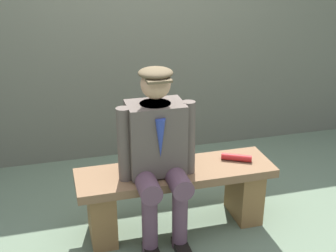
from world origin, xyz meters
The scene contains 5 objects.
ground_plane centered at (0.00, 0.00, 0.00)m, with size 30.00×30.00×0.00m, color #5A6D56.
bench centered at (0.00, 0.00, 0.32)m, with size 1.46×0.42×0.49m.
seated_man centered at (0.15, 0.06, 0.70)m, with size 0.56×0.57×1.27m.
rolled_magazine centered at (-0.48, -0.01, 0.52)m, with size 0.05×0.05×0.23m, color #B21E1E.
stadium_wall centered at (0.00, -1.47, 0.86)m, with size 12.00×0.24×1.71m, color #5B5C4E.
Camera 1 is at (0.81, 2.77, 2.04)m, focal length 47.69 mm.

